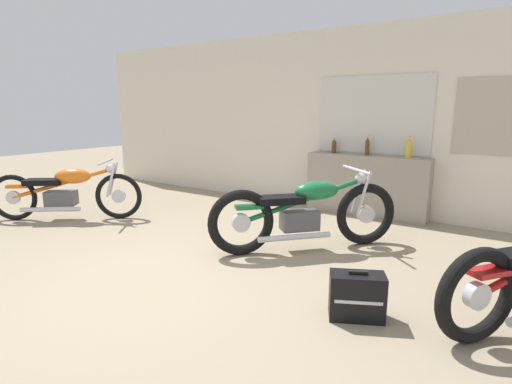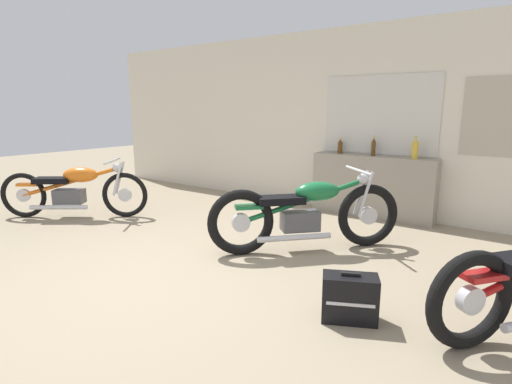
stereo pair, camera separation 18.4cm
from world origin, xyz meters
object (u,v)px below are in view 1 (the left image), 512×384
Objects in this scene: motorcycle_green at (306,213)px; bottle_leftmost at (334,146)px; bottle_left_center at (367,147)px; hard_case_black at (357,296)px; bottle_center at (408,148)px; motorcycle_orange at (65,191)px.

bottle_leftmost is at bearing 104.07° from motorcycle_green.
bottle_left_center is 0.63× the size of hard_case_black.
motorcycle_orange is at bearing -147.62° from bottle_center.
bottle_leftmost is 0.83× the size of bottle_left_center.
motorcycle_green is (-0.65, -1.85, -0.62)m from bottle_center.
hard_case_black is (1.51, -3.09, -0.84)m from bottle_leftmost.
bottle_center reaches higher than bottle_left_center.
motorcycle_green is at bearing -109.39° from bottle_center.
hard_case_black is at bearing -5.12° from motorcycle_orange.
hard_case_black is (1.03, -1.17, -0.25)m from motorcycle_green.
hard_case_black is (4.51, -0.40, -0.24)m from motorcycle_orange.
bottle_leftmost is 1.13m from bottle_center.
bottle_leftmost is 0.76× the size of bottle_center.
bottle_left_center is at bearing 37.05° from motorcycle_orange.
hard_case_black is at bearing -48.83° from motorcycle_green.
hard_case_black is (0.97, -3.07, -0.86)m from bottle_left_center.
motorcycle_green is (-0.05, -1.90, -0.61)m from bottle_left_center.
bottle_leftmost reaches higher than hard_case_black.
motorcycle_orange is 3.84× the size of hard_case_black.
bottle_left_center is 3.34m from hard_case_black.
bottle_leftmost is 0.52× the size of hard_case_black.
bottle_center reaches higher than hard_case_black.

